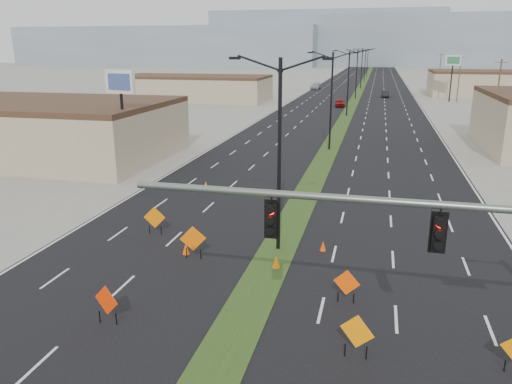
% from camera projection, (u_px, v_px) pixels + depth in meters
% --- Properties ---
extents(road_surface, '(25.00, 400.00, 0.02)m').
position_uv_depth(road_surface, '(356.00, 97.00, 109.01)').
color(road_surface, black).
rests_on(road_surface, ground).
extents(median_strip, '(2.00, 400.00, 0.04)m').
position_uv_depth(median_strip, '(356.00, 97.00, 109.01)').
color(median_strip, '#264318').
rests_on(median_strip, ground).
extents(building_sw_far, '(30.00, 14.00, 4.50)m').
position_uv_depth(building_sw_far, '(194.00, 89.00, 101.62)').
color(building_sw_far, tan).
rests_on(building_sw_far, ground).
extents(mesa_west, '(180.00, 50.00, 22.00)m').
position_uv_depth(mesa_west, '(170.00, 46.00, 301.07)').
color(mesa_west, gray).
rests_on(mesa_west, ground).
extents(mesa_center, '(220.00, 50.00, 28.00)m').
position_uv_depth(mesa_center, '(446.00, 41.00, 282.68)').
color(mesa_center, gray).
rests_on(mesa_center, ground).
extents(mesa_backdrop, '(140.00, 50.00, 32.00)m').
position_uv_depth(mesa_backdrop, '(326.00, 38.00, 316.63)').
color(mesa_backdrop, gray).
rests_on(mesa_backdrop, ground).
extents(signal_mast, '(16.30, 0.60, 8.00)m').
position_uv_depth(signal_mast, '(505.00, 253.00, 14.28)').
color(signal_mast, slate).
rests_on(signal_mast, ground).
extents(streetlight_0, '(5.15, 0.24, 10.02)m').
position_uv_depth(streetlight_0, '(279.00, 150.00, 25.37)').
color(streetlight_0, black).
rests_on(streetlight_0, ground).
extents(streetlight_1, '(5.15, 0.24, 10.02)m').
position_uv_depth(streetlight_1, '(331.00, 98.00, 51.50)').
color(streetlight_1, black).
rests_on(streetlight_1, ground).
extents(streetlight_2, '(5.15, 0.24, 10.02)m').
position_uv_depth(streetlight_2, '(348.00, 81.00, 77.63)').
color(streetlight_2, black).
rests_on(streetlight_2, ground).
extents(streetlight_3, '(5.15, 0.24, 10.02)m').
position_uv_depth(streetlight_3, '(357.00, 72.00, 103.76)').
color(streetlight_3, black).
rests_on(streetlight_3, ground).
extents(streetlight_4, '(5.15, 0.24, 10.02)m').
position_uv_depth(streetlight_4, '(362.00, 67.00, 129.89)').
color(streetlight_4, black).
rests_on(streetlight_4, ground).
extents(streetlight_5, '(5.15, 0.24, 10.02)m').
position_uv_depth(streetlight_5, '(365.00, 64.00, 156.02)').
color(streetlight_5, black).
rests_on(streetlight_5, ground).
extents(streetlight_6, '(5.15, 0.24, 10.02)m').
position_uv_depth(streetlight_6, '(367.00, 62.00, 182.15)').
color(streetlight_6, black).
rests_on(streetlight_6, ground).
extents(utility_pole_1, '(1.60, 0.20, 9.00)m').
position_uv_depth(utility_pole_1, '(497.00, 93.00, 65.85)').
color(utility_pole_1, '#4C3823').
rests_on(utility_pole_1, ground).
extents(utility_pole_2, '(1.60, 0.20, 9.00)m').
position_uv_depth(utility_pole_2, '(459.00, 78.00, 98.51)').
color(utility_pole_2, '#4C3823').
rests_on(utility_pole_2, ground).
extents(utility_pole_3, '(1.60, 0.20, 9.00)m').
position_uv_depth(utility_pole_3, '(440.00, 70.00, 131.17)').
color(utility_pole_3, '#4C3823').
rests_on(utility_pole_3, ground).
extents(car_left, '(2.09, 4.33, 1.43)m').
position_uv_depth(car_left, '(340.00, 103.00, 91.01)').
color(car_left, maroon).
rests_on(car_left, ground).
extents(car_mid, '(1.65, 4.40, 1.44)m').
position_uv_depth(car_mid, '(385.00, 94.00, 108.10)').
color(car_mid, black).
rests_on(car_mid, ground).
extents(car_far, '(2.40, 5.41, 1.55)m').
position_uv_depth(car_far, '(316.00, 86.00, 129.09)').
color(car_far, '#9EA3A7').
rests_on(car_far, ground).
extents(construction_sign_0, '(1.18, 0.43, 1.65)m').
position_uv_depth(construction_sign_0, '(106.00, 302.00, 19.35)').
color(construction_sign_0, red).
rests_on(construction_sign_0, ground).
extents(construction_sign_1, '(1.26, 0.21, 1.69)m').
position_uv_depth(construction_sign_1, '(155.00, 218.00, 28.69)').
color(construction_sign_1, orange).
rests_on(construction_sign_1, ground).
extents(construction_sign_2, '(1.26, 0.51, 1.77)m').
position_uv_depth(construction_sign_2, '(193.00, 240.00, 25.38)').
color(construction_sign_2, '#EC6004').
rests_on(construction_sign_2, ground).
extents(construction_sign_3, '(1.12, 0.26, 1.51)m').
position_uv_depth(construction_sign_3, '(347.00, 284.00, 21.00)').
color(construction_sign_3, '#FF4B05').
rests_on(construction_sign_3, ground).
extents(construction_sign_4, '(1.19, 0.51, 1.69)m').
position_uv_depth(construction_sign_4, '(357.00, 333.00, 17.18)').
color(construction_sign_4, orange).
rests_on(construction_sign_4, ground).
extents(cone_0, '(0.46, 0.46, 0.64)m').
position_uv_depth(cone_0, '(186.00, 249.00, 26.12)').
color(cone_0, '#F14F05').
rests_on(cone_0, ground).
extents(cone_1, '(0.53, 0.53, 0.66)m').
position_uv_depth(cone_1, '(276.00, 262.00, 24.46)').
color(cone_1, orange).
rests_on(cone_1, ground).
extents(cone_2, '(0.41, 0.41, 0.56)m').
position_uv_depth(cone_2, '(323.00, 246.00, 26.56)').
color(cone_2, '#F04505').
rests_on(cone_2, ground).
extents(cone_3, '(0.46, 0.46, 0.67)m').
position_uv_depth(cone_3, '(206.00, 186.00, 37.95)').
color(cone_3, orange).
rests_on(cone_3, ground).
extents(pole_sign_west, '(2.85, 0.95, 8.70)m').
position_uv_depth(pole_sign_west, '(121.00, 90.00, 41.07)').
color(pole_sign_west, black).
rests_on(pole_sign_west, ground).
extents(pole_sign_east_far, '(2.88, 1.32, 9.00)m').
position_uv_depth(pole_sign_east_far, '(453.00, 64.00, 97.45)').
color(pole_sign_east_far, black).
rests_on(pole_sign_east_far, ground).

